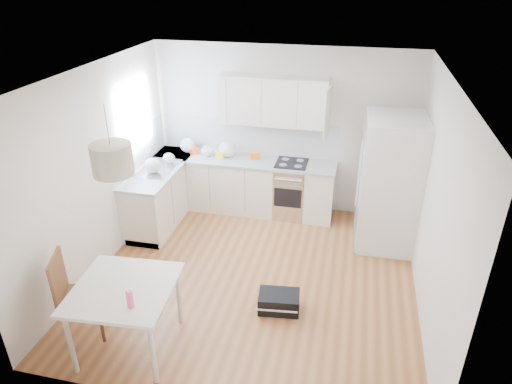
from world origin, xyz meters
TOP-DOWN VIEW (x-y plane):
  - floor at (0.00, 0.00)m, footprint 4.20×4.20m
  - ceiling at (0.00, 0.00)m, footprint 4.20×4.20m
  - wall_back at (0.00, 2.10)m, footprint 4.20×0.00m
  - wall_left at (-2.10, 0.00)m, footprint 0.00×4.20m
  - wall_right at (2.10, 0.00)m, footprint 0.00×4.20m
  - window_glassblock at (-2.09, 1.15)m, footprint 0.02×1.00m
  - cabinets_back at (-0.60, 1.80)m, footprint 3.00×0.60m
  - cabinets_left at (-1.80, 1.20)m, footprint 0.60×1.80m
  - counter_back at (-0.60, 1.80)m, footprint 3.02×0.64m
  - counter_left at (-1.80, 1.20)m, footprint 0.64×1.82m
  - backsplash_back at (-0.60, 2.09)m, footprint 3.00×0.01m
  - backsplash_left at (-2.09, 1.20)m, footprint 0.01×1.80m
  - upper_cabinets at (-0.15, 1.94)m, footprint 1.70×0.32m
  - range_oven at (0.20, 1.80)m, footprint 0.50×0.61m
  - sink at (-1.80, 1.15)m, footprint 0.50×0.80m
  - refrigerator at (1.70, 1.30)m, footprint 0.95×1.00m
  - dining_table at (-1.04, -1.50)m, footprint 1.10×1.10m
  - dining_chair at (-1.61, -1.41)m, footprint 0.56×0.56m
  - drink_bottle at (-0.83, -1.76)m, footprint 0.08×0.08m
  - gym_bag at (0.44, -0.57)m, footprint 0.53×0.38m
  - pendant_lamp at (-1.02, -1.37)m, footprint 0.42×0.42m
  - grocery_bag_a at (-1.57, 1.88)m, footprint 0.27×0.23m
  - grocery_bag_b at (-1.20, 1.80)m, footprint 0.20×0.17m
  - grocery_bag_c at (-0.88, 1.85)m, footprint 0.29×0.25m
  - grocery_bag_d at (-1.71, 1.38)m, footprint 0.19×0.16m
  - grocery_bag_e at (-1.81, 0.99)m, footprint 0.26×0.22m
  - snack_orange at (-0.41, 1.87)m, footprint 0.19×0.15m
  - snack_yellow at (-0.98, 1.78)m, footprint 0.16×0.12m
  - snack_red at (-1.45, 1.84)m, footprint 0.17×0.15m

SIDE VIEW (x-z plane):
  - floor at x=0.00m, z-range 0.00..0.00m
  - gym_bag at x=0.44m, z-range 0.00..0.23m
  - cabinets_back at x=-0.60m, z-range 0.00..0.88m
  - cabinets_left at x=-1.80m, z-range 0.00..0.88m
  - range_oven at x=0.20m, z-range 0.00..0.88m
  - dining_chair at x=-1.61m, z-range 0.00..1.05m
  - dining_table at x=-1.04m, z-range 0.31..1.12m
  - counter_back at x=-0.60m, z-range 0.88..0.92m
  - counter_left at x=-1.80m, z-range 0.88..0.92m
  - sink at x=-1.80m, z-range 0.84..0.99m
  - drink_bottle at x=-0.83m, z-range 0.81..1.03m
  - snack_red at x=-1.45m, z-range 0.92..1.02m
  - refrigerator at x=1.70m, z-range 0.00..1.94m
  - snack_yellow at x=-0.98m, z-range 0.92..1.02m
  - snack_orange at x=-0.41m, z-range 0.92..1.03m
  - grocery_bag_d at x=-1.71m, z-range 0.92..1.09m
  - grocery_bag_b at x=-1.20m, z-range 0.92..1.10m
  - grocery_bag_e at x=-1.81m, z-range 0.92..1.15m
  - grocery_bag_a at x=-1.57m, z-range 0.92..1.17m
  - grocery_bag_c at x=-0.88m, z-range 0.92..1.18m
  - backsplash_back at x=-0.60m, z-range 0.92..1.50m
  - backsplash_left at x=-2.09m, z-range 0.92..1.50m
  - wall_back at x=0.00m, z-range -0.75..3.45m
  - wall_left at x=-2.10m, z-range -0.75..3.45m
  - wall_right at x=2.10m, z-range -0.75..3.45m
  - window_glassblock at x=-2.09m, z-range 1.25..2.25m
  - upper_cabinets at x=-0.15m, z-range 1.50..2.25m
  - pendant_lamp at x=-1.02m, z-range 2.03..2.33m
  - ceiling at x=0.00m, z-range 2.70..2.70m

